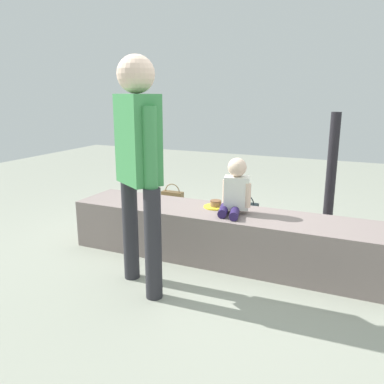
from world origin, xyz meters
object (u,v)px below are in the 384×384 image
(child_seated, at_px, (235,189))
(gift_bag, at_px, (368,239))
(water_bottle_near_gift, at_px, (174,219))
(handbag_black_leather, at_px, (244,212))
(handbag_brown_canvas, at_px, (172,198))
(party_cup_red, at_px, (316,231))
(adult_standing, at_px, (138,154))
(cake_box_white, at_px, (228,227))
(cake_plate, at_px, (216,205))

(child_seated, distance_m, gift_bag, 1.38)
(water_bottle_near_gift, relative_size, handbag_black_leather, 0.60)
(handbag_brown_canvas, bearing_deg, child_seated, -46.05)
(party_cup_red, distance_m, handbag_brown_canvas, 1.94)
(adult_standing, relative_size, water_bottle_near_gift, 8.77)
(party_cup_red, distance_m, handbag_black_leather, 0.86)
(party_cup_red, bearing_deg, cake_box_white, -162.62)
(child_seated, bearing_deg, adult_standing, -122.93)
(gift_bag, bearing_deg, handbag_brown_canvas, 164.03)
(handbag_brown_canvas, bearing_deg, water_bottle_near_gift, -61.84)
(child_seated, xyz_separation_m, handbag_brown_canvas, (-1.31, 1.36, -0.55))
(adult_standing, xyz_separation_m, gift_bag, (1.57, 1.43, -0.90))
(adult_standing, bearing_deg, cake_plate, 72.45)
(gift_bag, bearing_deg, adult_standing, -137.81)
(gift_bag, height_order, handbag_brown_canvas, gift_bag)
(child_seated, relative_size, handbag_black_leather, 1.48)
(cake_plate, xyz_separation_m, handbag_black_leather, (-0.04, 1.03, -0.36))
(adult_standing, relative_size, cake_box_white, 5.84)
(water_bottle_near_gift, relative_size, cake_box_white, 0.67)
(adult_standing, height_order, gift_bag, adult_standing)
(water_bottle_near_gift, bearing_deg, adult_standing, -72.81)
(cake_plate, relative_size, handbag_brown_canvas, 0.75)
(child_seated, xyz_separation_m, party_cup_red, (0.59, 0.96, -0.60))
(cake_plate, bearing_deg, adult_standing, -107.55)
(cake_box_white, bearing_deg, adult_standing, -97.62)
(adult_standing, height_order, handbag_brown_canvas, adult_standing)
(party_cup_red, bearing_deg, cake_plate, -133.23)
(child_seated, height_order, party_cup_red, child_seated)
(handbag_black_leather, distance_m, handbag_brown_canvas, 1.08)
(cake_plate, bearing_deg, child_seated, -25.43)
(adult_standing, xyz_separation_m, cake_box_white, (0.19, 1.43, -0.97))
(handbag_brown_canvas, bearing_deg, cake_box_white, -33.71)
(gift_bag, distance_m, handbag_black_leather, 1.42)
(gift_bag, xyz_separation_m, handbag_black_leather, (-1.34, 0.46, -0.03))
(handbag_black_leather, xyz_separation_m, handbag_brown_canvas, (-1.05, 0.22, -0.01))
(child_seated, relative_size, water_bottle_near_gift, 2.47)
(water_bottle_near_gift, height_order, handbag_black_leather, handbag_black_leather)
(handbag_black_leather, bearing_deg, cake_plate, -87.82)
(cake_box_white, xyz_separation_m, handbag_brown_canvas, (-1.01, 0.68, 0.04))
(cake_plate, xyz_separation_m, water_bottle_near_gift, (-0.69, 0.51, -0.38))
(party_cup_red, bearing_deg, gift_bag, -29.75)
(child_seated, distance_m, party_cup_red, 1.28)
(child_seated, bearing_deg, cake_box_white, 113.44)
(handbag_brown_canvas, bearing_deg, party_cup_red, -11.92)
(adult_standing, height_order, water_bottle_near_gift, adult_standing)
(adult_standing, distance_m, handbag_black_leather, 2.12)
(water_bottle_near_gift, distance_m, handbag_black_leather, 0.84)
(party_cup_red, relative_size, handbag_brown_canvas, 0.37)
(handbag_black_leather, relative_size, handbag_brown_canvas, 1.09)
(cake_plate, bearing_deg, water_bottle_near_gift, 143.82)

